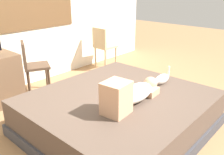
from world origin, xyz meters
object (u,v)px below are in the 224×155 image
Objects in this scene: chair_by_desk at (32,64)px; chair_spare at (103,45)px; cat at (161,79)px; bed at (119,113)px; person_lying at (131,94)px.

chair_by_desk is 1.00× the size of chair_spare.
chair_spare is (1.66, 0.05, 0.00)m from chair_by_desk.
cat is 0.42× the size of chair_spare.
bed is 2.16× the size of person_lying.
chair_by_desk reaches higher than bed.
person_lying is 1.10× the size of chair_by_desk.
person_lying is 2.63× the size of cat.
chair_spare reaches higher than bed.
chair_by_desk is (-0.11, 1.70, 0.29)m from bed.
chair_by_desk and chair_spare have the same top height.
chair_by_desk is 1.66m from chair_spare.
person_lying is at bearing -88.10° from chair_by_desk.
cat is at bearing -68.16° from chair_by_desk.
cat is 2.02m from chair_by_desk.
person_lying reaches higher than cat.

